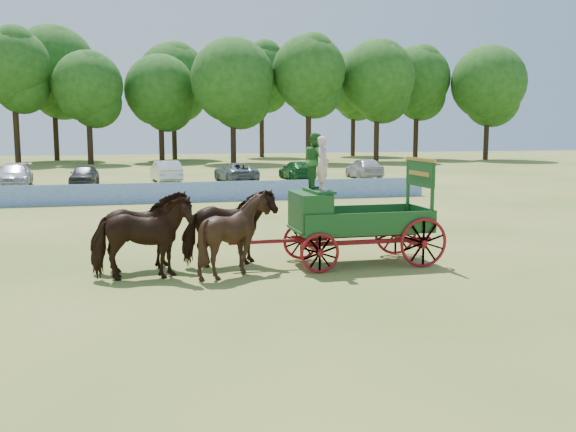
# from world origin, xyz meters

# --- Properties ---
(ground) EXTENTS (160.00, 160.00, 0.00)m
(ground) POSITION_xyz_m (0.00, 0.00, 0.00)
(ground) COLOR #A29649
(ground) RESTS_ON ground
(horse_lead_left) EXTENTS (2.57, 1.18, 2.17)m
(horse_lead_left) POSITION_xyz_m (-4.04, 0.84, 1.08)
(horse_lead_left) COLOR black
(horse_lead_left) RESTS_ON ground
(horse_lead_right) EXTENTS (2.78, 1.78, 2.17)m
(horse_lead_right) POSITION_xyz_m (-4.04, 1.94, 1.08)
(horse_lead_right) COLOR black
(horse_lead_right) RESTS_ON ground
(horse_wheel_left) EXTENTS (2.21, 2.02, 2.17)m
(horse_wheel_left) POSITION_xyz_m (-1.64, 0.84, 1.08)
(horse_wheel_left) COLOR black
(horse_wheel_left) RESTS_ON ground
(horse_wheel_right) EXTENTS (2.71, 1.54, 2.17)m
(horse_wheel_right) POSITION_xyz_m (-1.64, 1.94, 1.08)
(horse_wheel_right) COLOR black
(horse_wheel_right) RESTS_ON ground
(farm_dray) EXTENTS (6.00, 2.00, 3.72)m
(farm_dray) POSITION_xyz_m (1.32, 1.42, 1.63)
(farm_dray) COLOR maroon
(farm_dray) RESTS_ON ground
(sponsor_banner) EXTENTS (26.00, 0.08, 1.05)m
(sponsor_banner) POSITION_xyz_m (-1.00, 18.00, 0.53)
(sponsor_banner) COLOR #2243B9
(sponsor_banner) RESTS_ON ground
(parked_cars) EXTENTS (41.38, 6.36, 1.60)m
(parked_cars) POSITION_xyz_m (-6.20, 30.04, 0.73)
(parked_cars) COLOR silver
(parked_cars) RESTS_ON ground
(treeline) EXTENTS (90.81, 23.79, 15.72)m
(treeline) POSITION_xyz_m (-4.10, 59.59, 9.54)
(treeline) COLOR #382314
(treeline) RESTS_ON ground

